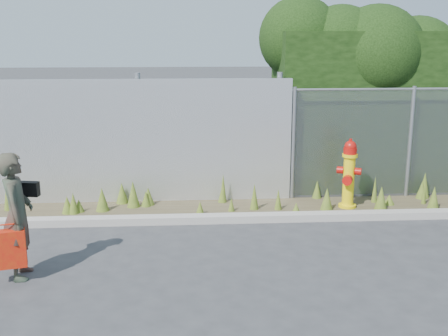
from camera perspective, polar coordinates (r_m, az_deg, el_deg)
ground at (r=7.48m, az=3.03°, el=-10.03°), size 80.00×80.00×0.00m
curb at (r=9.12m, az=1.73°, el=-5.10°), size 16.00×0.22×0.12m
weed_strip at (r=9.77m, az=1.85°, el=-3.36°), size 16.00×1.28×0.53m
corrugated_fence at (r=10.27m, az=-17.24°, el=2.46°), size 8.50×0.21×2.30m
hedge at (r=11.96m, az=21.67°, el=8.49°), size 7.65×2.07×3.88m
fire_hydrant at (r=9.88m, az=12.58°, el=-0.70°), size 0.41×0.37×1.23m
woman at (r=7.39m, az=-20.27°, el=-4.58°), size 0.46×0.63×1.60m
red_tote_bag at (r=7.34m, az=-21.12°, el=-7.69°), size 0.42×0.16×0.56m
black_shoulder_bag at (r=7.49m, az=-19.18°, el=-2.02°), size 0.25×0.10×0.18m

